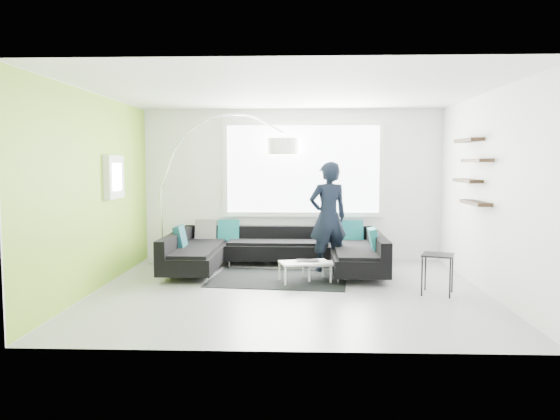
{
  "coord_description": "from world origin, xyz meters",
  "views": [
    {
      "loc": [
        0.15,
        -7.62,
        1.82
      ],
      "look_at": [
        -0.17,
        0.9,
        1.08
      ],
      "focal_mm": 35.0,
      "sensor_mm": 36.0,
      "label": 1
    }
  ],
  "objects_px": {
    "sectional_sofa": "(276,252)",
    "side_table": "(437,274)",
    "coffee_table": "(315,271)",
    "person": "(328,217)",
    "arc_lamp": "(161,189)",
    "laptop": "(307,261)"
  },
  "relations": [
    {
      "from": "sectional_sofa",
      "to": "laptop",
      "type": "xyz_separation_m",
      "value": [
        0.51,
        -0.81,
        -0.01
      ]
    },
    {
      "from": "arc_lamp",
      "to": "side_table",
      "type": "relative_size",
      "value": 4.79
    },
    {
      "from": "person",
      "to": "laptop",
      "type": "height_order",
      "value": "person"
    },
    {
      "from": "coffee_table",
      "to": "laptop",
      "type": "height_order",
      "value": "laptop"
    },
    {
      "from": "side_table",
      "to": "coffee_table",
      "type": "bearing_deg",
      "value": 154.27
    },
    {
      "from": "sectional_sofa",
      "to": "arc_lamp",
      "type": "distance_m",
      "value": 2.4
    },
    {
      "from": "arc_lamp",
      "to": "laptop",
      "type": "xyz_separation_m",
      "value": [
        2.6,
        -1.45,
        -1.01
      ]
    },
    {
      "from": "person",
      "to": "side_table",
      "type": "bearing_deg",
      "value": 112.64
    },
    {
      "from": "sectional_sofa",
      "to": "person",
      "type": "xyz_separation_m",
      "value": [
        0.87,
        0.06,
        0.58
      ]
    },
    {
      "from": "coffee_table",
      "to": "arc_lamp",
      "type": "distance_m",
      "value": 3.24
    },
    {
      "from": "person",
      "to": "laptop",
      "type": "xyz_separation_m",
      "value": [
        -0.35,
        -0.87,
        -0.59
      ]
    },
    {
      "from": "sectional_sofa",
      "to": "person",
      "type": "height_order",
      "value": "person"
    },
    {
      "from": "side_table",
      "to": "person",
      "type": "relative_size",
      "value": 0.31
    },
    {
      "from": "arc_lamp",
      "to": "side_table",
      "type": "xyz_separation_m",
      "value": [
        4.39,
        -2.13,
        -1.06
      ]
    },
    {
      "from": "sectional_sofa",
      "to": "side_table",
      "type": "xyz_separation_m",
      "value": [
        2.3,
        -1.49,
        -0.05
      ]
    },
    {
      "from": "sectional_sofa",
      "to": "side_table",
      "type": "bearing_deg",
      "value": -32.19
    },
    {
      "from": "sectional_sofa",
      "to": "person",
      "type": "bearing_deg",
      "value": 4.89
    },
    {
      "from": "laptop",
      "to": "coffee_table",
      "type": "bearing_deg",
      "value": 54.35
    },
    {
      "from": "laptop",
      "to": "side_table",
      "type": "bearing_deg",
      "value": -14.67
    },
    {
      "from": "person",
      "to": "coffee_table",
      "type": "bearing_deg",
      "value": 52.01
    },
    {
      "from": "sectional_sofa",
      "to": "arc_lamp",
      "type": "xyz_separation_m",
      "value": [
        -2.08,
        0.64,
        1.01
      ]
    },
    {
      "from": "sectional_sofa",
      "to": "arc_lamp",
      "type": "height_order",
      "value": "arc_lamp"
    }
  ]
}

